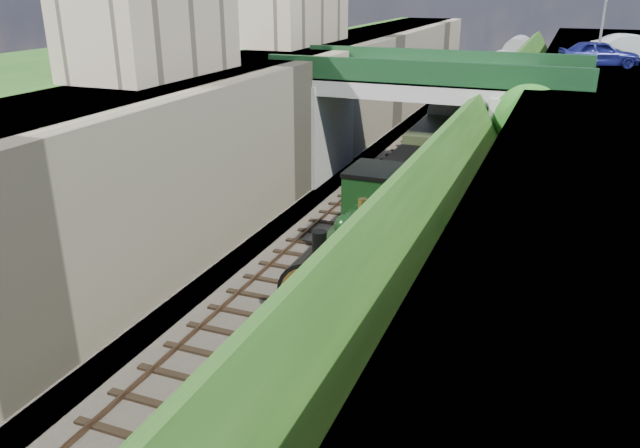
# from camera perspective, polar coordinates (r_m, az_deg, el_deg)

# --- Properties ---
(trackbed) EXTENTS (10.00, 90.00, 0.20)m
(trackbed) POSITION_cam_1_polar(r_m,az_deg,el_deg) (31.93, 6.99, 1.56)
(trackbed) COLOR #473F38
(trackbed) RESTS_ON ground
(retaining_wall) EXTENTS (1.00, 90.00, 7.00)m
(retaining_wall) POSITION_cam_1_polar(r_m,az_deg,el_deg) (32.72, -2.17, 8.39)
(retaining_wall) COLOR #756B56
(retaining_wall) RESTS_ON ground
(street_plateau_left) EXTENTS (6.00, 90.00, 7.00)m
(street_plateau_left) POSITION_cam_1_polar(r_m,az_deg,el_deg) (34.25, -7.60, 8.80)
(street_plateau_left) COLOR #262628
(street_plateau_left) RESTS_ON ground
(street_plateau_right) EXTENTS (8.00, 90.00, 6.25)m
(street_plateau_right) POSITION_cam_1_polar(r_m,az_deg,el_deg) (30.22, 24.96, 4.59)
(street_plateau_right) COLOR #262628
(street_plateau_right) RESTS_ON ground
(embankment_slope) EXTENTS (4.55, 90.00, 6.36)m
(embankment_slope) POSITION_cam_1_polar(r_m,az_deg,el_deg) (28.82, 15.91, 4.10)
(embankment_slope) COLOR #1E4714
(embankment_slope) RESTS_ON ground
(track_left) EXTENTS (2.50, 90.00, 0.20)m
(track_left) POSITION_cam_1_polar(r_m,az_deg,el_deg) (32.41, 3.59, 2.25)
(track_left) COLOR black
(track_left) RESTS_ON trackbed
(track_right) EXTENTS (2.50, 90.00, 0.20)m
(track_right) POSITION_cam_1_polar(r_m,az_deg,el_deg) (31.62, 9.10, 1.53)
(track_right) COLOR black
(track_right) RESTS_ON trackbed
(road_bridge) EXTENTS (16.00, 6.40, 7.25)m
(road_bridge) POSITION_cam_1_polar(r_m,az_deg,el_deg) (34.45, 10.59, 9.68)
(road_bridge) COLOR gray
(road_bridge) RESTS_ON ground
(building_near) EXTENTS (4.00, 8.00, 4.00)m
(building_near) POSITION_cam_1_polar(r_m,az_deg,el_deg) (28.75, -15.09, 17.03)
(building_near) COLOR gray
(building_near) RESTS_ON street_plateau_left
(tree) EXTENTS (3.60, 3.80, 6.60)m
(tree) POSITION_cam_1_polar(r_m,az_deg,el_deg) (31.63, 18.78, 8.97)
(tree) COLOR black
(tree) RESTS_ON ground
(lamppost) EXTENTS (0.87, 0.15, 6.00)m
(lamppost) POSITION_cam_1_polar(r_m,az_deg,el_deg) (39.59, 24.70, 17.68)
(lamppost) COLOR gray
(lamppost) RESTS_ON street_plateau_right
(car_blue) EXTENTS (4.65, 2.91, 1.48)m
(car_blue) POSITION_cam_1_polar(r_m,az_deg,el_deg) (39.94, 24.13, 14.03)
(car_blue) COLOR navy
(car_blue) RESTS_ON street_plateau_right
(car_silver) EXTENTS (5.00, 3.36, 1.56)m
(car_silver) POSITION_cam_1_polar(r_m,az_deg,el_deg) (44.42, 26.68, 14.25)
(car_silver) COLOR #B6B7BC
(car_silver) RESTS_ON street_plateau_right
(locomotive) EXTENTS (3.10, 10.22, 3.83)m
(locomotive) POSITION_cam_1_polar(r_m,az_deg,el_deg) (22.32, 3.69, -2.20)
(locomotive) COLOR black
(locomotive) RESTS_ON trackbed
(tender) EXTENTS (2.70, 6.00, 3.05)m
(tender) POSITION_cam_1_polar(r_m,az_deg,el_deg) (29.07, 8.23, 2.68)
(tender) COLOR black
(tender) RESTS_ON trackbed
(coach_front) EXTENTS (2.90, 18.00, 3.70)m
(coach_front) POSITION_cam_1_polar(r_m,az_deg,el_deg) (40.91, 12.58, 8.42)
(coach_front) COLOR black
(coach_front) RESTS_ON trackbed
(coach_middle) EXTENTS (2.90, 18.00, 3.70)m
(coach_middle) POSITION_cam_1_polar(r_m,az_deg,el_deg) (59.26, 15.78, 11.98)
(coach_middle) COLOR black
(coach_middle) RESTS_ON trackbed
(coach_rear) EXTENTS (2.90, 18.00, 3.70)m
(coach_rear) POSITION_cam_1_polar(r_m,az_deg,el_deg) (77.83, 17.49, 13.84)
(coach_rear) COLOR black
(coach_rear) RESTS_ON trackbed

